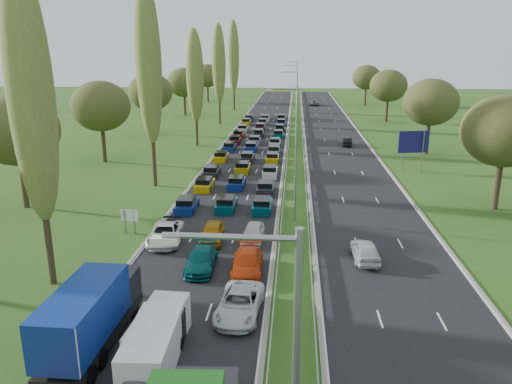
# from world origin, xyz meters

# --- Properties ---
(ground) EXTENTS (260.00, 260.00, 0.00)m
(ground) POSITION_xyz_m (4.50, 80.00, 0.00)
(ground) COLOR #265119
(ground) RESTS_ON ground
(near_carriageway) EXTENTS (10.50, 215.00, 0.04)m
(near_carriageway) POSITION_xyz_m (-2.25, 82.50, 0.00)
(near_carriageway) COLOR black
(near_carriageway) RESTS_ON ground
(far_carriageway) EXTENTS (10.50, 215.00, 0.04)m
(far_carriageway) POSITION_xyz_m (11.25, 82.50, 0.00)
(far_carriageway) COLOR black
(far_carriageway) RESTS_ON ground
(central_reservation) EXTENTS (2.36, 215.00, 0.32)m
(central_reservation) POSITION_xyz_m (4.50, 82.50, 0.55)
(central_reservation) COLOR gray
(central_reservation) RESTS_ON ground
(lamp_columns) EXTENTS (0.18, 140.18, 12.00)m
(lamp_columns) POSITION_xyz_m (4.50, 78.00, 6.00)
(lamp_columns) COLOR gray
(lamp_columns) RESTS_ON ground
(poplar_row) EXTENTS (2.80, 127.80, 22.44)m
(poplar_row) POSITION_xyz_m (-11.50, 68.17, 12.39)
(poplar_row) COLOR #2D2116
(poplar_row) RESTS_ON ground
(woodland_left) EXTENTS (8.00, 166.00, 11.10)m
(woodland_left) POSITION_xyz_m (-22.00, 62.63, 7.68)
(woodland_left) COLOR #2D2116
(woodland_left) RESTS_ON ground
(woodland_right) EXTENTS (8.00, 153.00, 11.10)m
(woodland_right) POSITION_xyz_m (24.00, 66.67, 7.68)
(woodland_right) COLOR #2D2116
(woodland_right) RESTS_ON ground
(traffic_queue_fill) EXTENTS (9.14, 69.19, 0.80)m
(traffic_queue_fill) POSITION_xyz_m (-2.21, 77.66, 0.44)
(traffic_queue_fill) COLOR navy
(traffic_queue_fill) RESTS_ON ground
(near_car_2) EXTENTS (2.88, 5.53, 1.49)m
(near_car_2) POSITION_xyz_m (-5.88, 36.80, 0.76)
(near_car_2) COLOR white
(near_car_2) RESTS_ON near_carriageway
(near_car_3) EXTENTS (2.16, 4.89, 1.40)m
(near_car_3) POSITION_xyz_m (-5.93, 37.01, 0.72)
(near_car_3) COLOR black
(near_car_3) RESTS_ON near_carriageway
(near_car_7) EXTENTS (2.09, 4.86, 1.39)m
(near_car_7) POSITION_xyz_m (-2.04, 31.97, 0.72)
(near_car_7) COLOR #044648
(near_car_7) RESTS_ON near_carriageway
(near_car_8) EXTENTS (1.92, 4.47, 1.50)m
(near_car_8) POSITION_xyz_m (-2.15, 37.26, 0.77)
(near_car_8) COLOR #AF740B
(near_car_8) RESTS_ON near_carriageway
(near_car_10) EXTENTS (2.76, 5.39, 1.46)m
(near_car_10) POSITION_xyz_m (1.36, 25.84, 0.75)
(near_car_10) COLOR silver
(near_car_10) RESTS_ON near_carriageway
(near_car_11) EXTENTS (2.21, 5.16, 1.48)m
(near_car_11) POSITION_xyz_m (1.27, 31.60, 0.76)
(near_car_11) COLOR #B7330B
(near_car_11) RESTS_ON near_carriageway
(near_car_12) EXTENTS (1.81, 4.15, 1.39)m
(near_car_12) POSITION_xyz_m (1.15, 37.67, 0.72)
(near_car_12) COLOR silver
(near_car_12) RESTS_ON near_carriageway
(far_car_0) EXTENTS (1.99, 4.55, 1.53)m
(far_car_0) POSITION_xyz_m (9.71, 34.52, 0.78)
(far_car_0) COLOR silver
(far_car_0) RESTS_ON far_carriageway
(far_car_1) EXTENTS (1.76, 4.19, 1.35)m
(far_car_1) POSITION_xyz_m (12.84, 80.84, 0.69)
(far_car_1) COLOR black
(far_car_1) RESTS_ON far_carriageway
(far_car_2) EXTENTS (2.68, 5.55, 1.52)m
(far_car_2) POSITION_xyz_m (9.57, 142.83, 0.78)
(far_car_2) COLOR gray
(far_car_2) RESTS_ON far_carriageway
(blue_lorry) EXTENTS (2.44, 8.79, 3.71)m
(blue_lorry) POSITION_xyz_m (-5.86, 21.98, 1.93)
(blue_lorry) COLOR black
(blue_lorry) RESTS_ON near_carriageway
(white_van_front) EXTENTS (2.13, 5.43, 2.18)m
(white_van_front) POSITION_xyz_m (-2.24, 20.60, 1.12)
(white_van_front) COLOR white
(white_van_front) RESTS_ON near_carriageway
(white_van_rear) EXTENTS (2.03, 5.18, 2.08)m
(white_van_rear) POSITION_xyz_m (-2.36, 22.17, 1.07)
(white_van_rear) COLOR silver
(white_van_rear) RESTS_ON near_carriageway
(info_sign) EXTENTS (1.50, 0.18, 2.10)m
(info_sign) POSITION_xyz_m (-9.40, 38.63, 1.37)
(info_sign) COLOR gray
(info_sign) RESTS_ON ground
(direction_sign) EXTENTS (3.94, 0.92, 5.20)m
(direction_sign) POSITION_xyz_m (19.40, 63.67, 3.57)
(direction_sign) COLOR gray
(direction_sign) RESTS_ON ground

